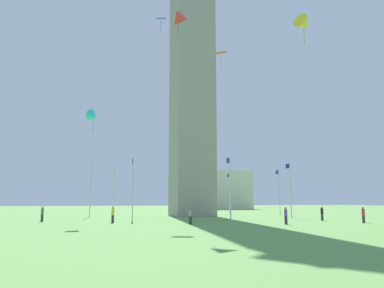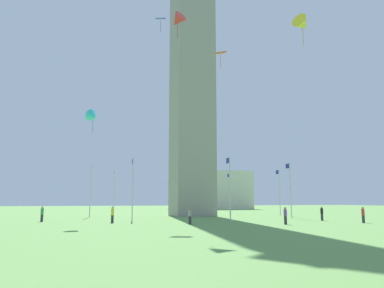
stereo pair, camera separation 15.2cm
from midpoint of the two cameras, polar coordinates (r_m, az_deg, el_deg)
The scene contains 22 objects.
ground_plane at distance 60.60m, azimuth 0.07°, elevation -10.57°, with size 260.00×260.00×0.00m, color #609347.
obelisk_monument at distance 65.61m, azimuth 0.07°, elevation 14.29°, with size 6.07×6.07×55.20m.
flagpole_n at distance 75.40m, azimuth -3.39°, elevation -6.94°, with size 1.12×0.14×7.60m.
flagpole_ne at distance 69.13m, azimuth -11.31°, elevation -6.67°, with size 1.12×0.14×7.60m.
flagpole_e at distance 58.01m, azimuth -14.64°, elevation -6.27°, with size 1.12×0.14×7.60m.
flagpole_se at distance 47.66m, azimuth -8.63°, elevation -6.05°, with size 1.12×0.14×7.60m.
flagpole_s at distance 46.24m, azimuth 5.67°, elevation -6.03°, with size 1.12×0.14×7.60m.
flagpole_sw at distance 55.17m, azimuth 14.33°, elevation -6.18°, with size 1.12×0.14×7.60m.
flagpole_w at distance 66.76m, azimuth 12.80°, elevation -6.57°, with size 1.12×0.14×7.60m.
flagpole_nw at distance 74.51m, azimuth 5.61°, elevation -6.90°, with size 1.12×0.14×7.60m.
person_purple_shirt at distance 40.50m, azimuth 13.68°, elevation -10.22°, with size 0.32×0.32×1.73m.
person_black_shirt at distance 49.47m, azimuth 18.65°, elevation -9.66°, with size 0.32×0.32×1.70m.
person_gray_shirt at distance 39.60m, azimuth -0.20°, elevation -10.57°, with size 0.32×0.32×1.63m.
person_red_shirt at distance 45.85m, azimuth 23.96°, elevation -9.49°, with size 0.32×0.32×1.75m.
person_yellow_shirt at distance 43.19m, azimuth -11.53°, elevation -10.13°, with size 0.32×0.32×1.77m.
person_green_shirt at distance 47.57m, azimuth -21.11°, elevation -9.58°, with size 0.32×0.32×1.74m.
kite_orange_diamond at distance 46.77m, azimuth 4.29°, elevation 13.19°, with size 1.77×1.81×2.30m.
kite_blue_diamond at distance 55.53m, azimuth -4.54°, elevation 17.87°, with size 1.74×1.78×2.21m.
kite_cyan_delta at distance 42.62m, azimuth -14.25°, elevation 4.00°, with size 1.92×1.80×2.55m.
kite_yellow_delta at distance 29.39m, azimuth 16.10°, elevation 16.56°, with size 1.57×1.67×2.23m.
kite_red_delta at distance 41.56m, azimuth -2.05°, elevation 17.72°, with size 2.25×2.09×2.84m.
distant_building at distance 121.78m, azimuth 2.66°, elevation -6.90°, with size 28.44×16.49×10.80m.
Camera 2 is at (-57.89, 17.76, 2.35)m, focal length 36.25 mm.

